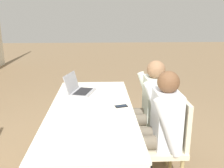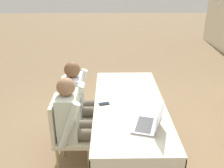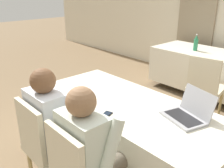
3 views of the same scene
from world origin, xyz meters
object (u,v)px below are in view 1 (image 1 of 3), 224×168
(person_white_shirt, at_px, (148,105))
(person_checkered_shirt, at_px, (158,124))
(chair_near_right, at_px, (156,118))
(cell_phone, at_px, (121,106))
(chair_near_left, at_px, (167,139))
(laptop, at_px, (79,89))

(person_white_shirt, bearing_deg, person_checkered_shirt, 0.00)
(chair_near_right, height_order, person_checkered_shirt, person_checkered_shirt)
(cell_phone, xyz_separation_m, person_white_shirt, (0.22, -0.32, -0.08))
(chair_near_left, bearing_deg, person_white_shirt, -168.38)
(chair_near_right, xyz_separation_m, person_white_shirt, (0.00, 0.10, 0.16))
(chair_near_left, distance_m, chair_near_right, 0.50)
(cell_phone, bearing_deg, person_white_shirt, -71.21)
(laptop, xyz_separation_m, person_white_shirt, (-0.26, -0.78, -0.12))
(chair_near_right, distance_m, person_white_shirt, 0.19)
(laptop, bearing_deg, chair_near_left, -114.85)
(chair_near_right, bearing_deg, cell_phone, -62.11)
(cell_phone, bearing_deg, chair_near_left, -139.72)
(chair_near_left, height_order, chair_near_right, same)
(person_white_shirt, bearing_deg, chair_near_left, 11.62)
(cell_phone, relative_size, chair_near_right, 0.15)
(laptop, bearing_deg, person_checkered_shirt, -118.41)
(chair_near_right, height_order, person_white_shirt, person_white_shirt)
(chair_near_left, relative_size, chair_near_right, 1.00)
(chair_near_left, xyz_separation_m, person_white_shirt, (0.50, 0.10, 0.16))
(person_checkered_shirt, bearing_deg, chair_near_right, 168.38)
(person_checkered_shirt, distance_m, person_white_shirt, 0.50)
(laptop, height_order, chair_near_left, laptop)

